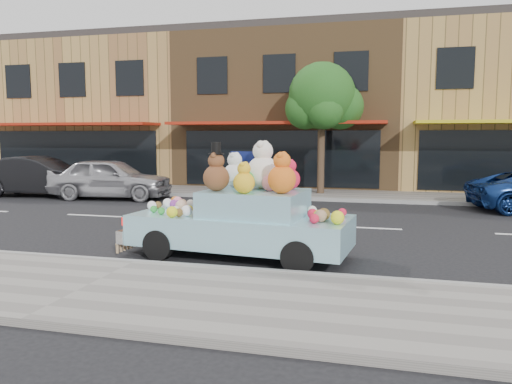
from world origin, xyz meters
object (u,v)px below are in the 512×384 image
(street_tree, at_px, (323,102))
(art_car, at_px, (243,216))
(car_silver, at_px, (111,178))
(car_dark, at_px, (40,176))

(street_tree, xyz_separation_m, art_car, (-0.30, -10.33, -2.87))
(car_silver, distance_m, car_dark, 3.14)
(car_dark, height_order, art_car, art_car)
(car_silver, distance_m, art_car, 10.48)
(car_silver, relative_size, art_car, 0.99)
(street_tree, bearing_deg, car_dark, -165.36)
(street_tree, height_order, car_silver, street_tree)
(street_tree, relative_size, car_dark, 1.10)
(street_tree, distance_m, car_dark, 11.51)
(car_silver, bearing_deg, street_tree, -75.60)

